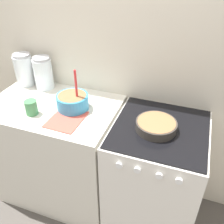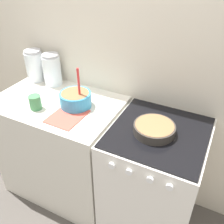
{
  "view_description": "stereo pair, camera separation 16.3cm",
  "coord_description": "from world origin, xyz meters",
  "px_view_note": "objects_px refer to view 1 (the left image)",
  "views": [
    {
      "loc": [
        0.45,
        -0.97,
        1.87
      ],
      "look_at": [
        -0.0,
        0.3,
        0.96
      ],
      "focal_mm": 40.0,
      "sensor_mm": 36.0,
      "label": 1
    },
    {
      "loc": [
        0.6,
        -0.9,
        1.87
      ],
      "look_at": [
        -0.0,
        0.3,
        0.96
      ],
      "focal_mm": 40.0,
      "sensor_mm": 36.0,
      "label": 2
    }
  ],
  "objects_px": {
    "storage_jar_middle": "(44,75)",
    "baking_pan": "(156,125)",
    "stove": "(154,177)",
    "mixing_bowl": "(73,101)",
    "tin_can": "(31,107)",
    "storage_jar_left": "(25,72)"
  },
  "relations": [
    {
      "from": "mixing_bowl",
      "to": "storage_jar_left",
      "type": "bearing_deg",
      "value": 158.89
    },
    {
      "from": "storage_jar_left",
      "to": "storage_jar_middle",
      "type": "distance_m",
      "value": 0.18
    },
    {
      "from": "mixing_bowl",
      "to": "tin_can",
      "type": "distance_m",
      "value": 0.28
    },
    {
      "from": "tin_can",
      "to": "storage_jar_left",
      "type": "bearing_deg",
      "value": 129.89
    },
    {
      "from": "mixing_bowl",
      "to": "storage_jar_left",
      "type": "relative_size",
      "value": 1.16
    },
    {
      "from": "storage_jar_left",
      "to": "storage_jar_middle",
      "type": "bearing_deg",
      "value": 0.0
    },
    {
      "from": "mixing_bowl",
      "to": "tin_can",
      "type": "relative_size",
      "value": 2.96
    },
    {
      "from": "stove",
      "to": "mixing_bowl",
      "type": "distance_m",
      "value": 0.81
    },
    {
      "from": "storage_jar_left",
      "to": "storage_jar_middle",
      "type": "xyz_separation_m",
      "value": [
        0.18,
        0.0,
        -0.0
      ]
    },
    {
      "from": "storage_jar_middle",
      "to": "tin_can",
      "type": "relative_size",
      "value": 2.52
    },
    {
      "from": "baking_pan",
      "to": "storage_jar_middle",
      "type": "xyz_separation_m",
      "value": [
        -0.95,
        0.25,
        0.08
      ]
    },
    {
      "from": "stove",
      "to": "baking_pan",
      "type": "xyz_separation_m",
      "value": [
        -0.03,
        -0.03,
        0.49
      ]
    },
    {
      "from": "mixing_bowl",
      "to": "baking_pan",
      "type": "height_order",
      "value": "mixing_bowl"
    },
    {
      "from": "tin_can",
      "to": "storage_jar_middle",
      "type": "bearing_deg",
      "value": 108.81
    },
    {
      "from": "storage_jar_left",
      "to": "baking_pan",
      "type": "bearing_deg",
      "value": -12.33
    },
    {
      "from": "storage_jar_middle",
      "to": "mixing_bowl",
      "type": "bearing_deg",
      "value": -30.09
    },
    {
      "from": "stove",
      "to": "storage_jar_left",
      "type": "distance_m",
      "value": 1.3
    },
    {
      "from": "storage_jar_left",
      "to": "storage_jar_middle",
      "type": "relative_size",
      "value": 1.01
    },
    {
      "from": "mixing_bowl",
      "to": "baking_pan",
      "type": "distance_m",
      "value": 0.6
    },
    {
      "from": "baking_pan",
      "to": "storage_jar_left",
      "type": "distance_m",
      "value": 1.16
    },
    {
      "from": "storage_jar_middle",
      "to": "baking_pan",
      "type": "bearing_deg",
      "value": -14.55
    },
    {
      "from": "mixing_bowl",
      "to": "storage_jar_middle",
      "type": "xyz_separation_m",
      "value": [
        -0.35,
        0.21,
        0.05
      ]
    }
  ]
}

